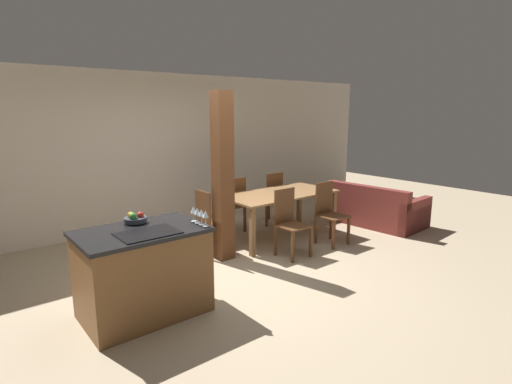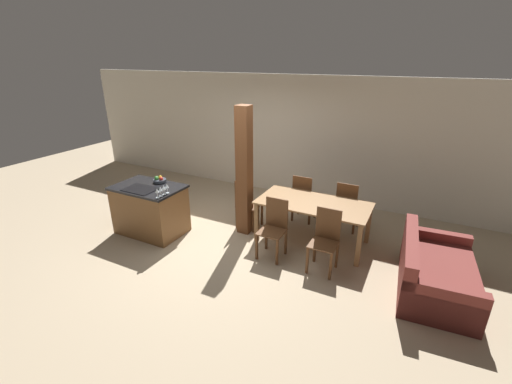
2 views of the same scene
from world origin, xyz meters
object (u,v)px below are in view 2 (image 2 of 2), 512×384
dining_chair_far_right (347,206)px  dining_chair_head_end (246,202)px  wine_glass_end (167,186)px  dining_table (313,207)px  wine_glass_near (157,191)px  dining_chair_near_right (325,239)px  kitchen_island (150,209)px  wine_glass_far (164,188)px  dining_chair_near_left (274,227)px  wine_glass_middle (160,189)px  couch (434,274)px  timber_post (244,172)px  fruit_bowl (160,180)px  dining_chair_far_left (303,197)px

dining_chair_far_right → dining_chair_head_end: size_ratio=1.00×
wine_glass_end → dining_table: bearing=26.5°
wine_glass_near → dining_chair_near_right: bearing=13.7°
dining_chair_far_right → kitchen_island: bearing=28.1°
wine_glass_near → wine_glass_far: (0.00, 0.16, 0.00)m
wine_glass_near → dining_chair_near_left: bearing=19.8°
wine_glass_middle → dining_chair_far_right: bearing=36.6°
wine_glass_far → couch: wine_glass_far is taller
wine_glass_middle → dining_chair_head_end: bearing=54.7°
wine_glass_far → timber_post: timber_post is taller
fruit_bowl → couch: fruit_bowl is taller
dining_chair_near_left → dining_chair_far_right: (0.85, 1.39, 0.00)m
wine_glass_middle → wine_glass_end: size_ratio=1.00×
dining_chair_head_end → wine_glass_middle: bearing=144.7°
dining_chair_near_left → dining_chair_far_right: same height
dining_chair_near_right → couch: 1.54m
wine_glass_end → dining_chair_near_right: wine_glass_end is taller
kitchen_island → wine_glass_near: wine_glass_near is taller
kitchen_island → wine_glass_middle: (0.54, -0.26, 0.58)m
wine_glass_end → dining_chair_near_left: wine_glass_end is taller
dining_chair_near_right → dining_table: bearing=121.4°
dining_chair_far_right → wine_glass_near: bearing=37.7°
wine_glass_middle → dining_chair_near_left: wine_glass_middle is taller
dining_chair_near_left → dining_chair_head_end: 1.13m
kitchen_island → dining_chair_far_left: (2.33, 1.70, 0.05)m
kitchen_island → dining_chair_far_right: (3.18, 1.70, 0.05)m
wine_glass_far → dining_chair_near_right: (2.63, 0.49, -0.53)m
wine_glass_near → wine_glass_middle: size_ratio=1.00×
wine_glass_far → dining_chair_far_left: (1.79, 1.88, -0.53)m
fruit_bowl → dining_chair_near_left: 2.32m
wine_glass_middle → wine_glass_far: (0.00, 0.08, 0.00)m
dining_chair_near_left → dining_table: bearing=58.6°
wine_glass_near → dining_table: wine_glass_near is taller
dining_chair_head_end → dining_chair_far_right: bearing=-68.3°
kitchen_island → dining_chair_far_left: 2.88m
dining_chair_far_right → couch: 1.95m
dining_chair_head_end → couch: size_ratio=0.58×
timber_post → fruit_bowl: bearing=-159.9°
wine_glass_middle → wine_glass_far: size_ratio=1.00×
dining_chair_near_left → wine_glass_end: bearing=-167.1°
wine_glass_middle → dining_chair_near_left: size_ratio=0.17×
wine_glass_near → wine_glass_end: (0.00, 0.24, 0.00)m
wine_glass_end → dining_chair_near_right: (2.63, 0.41, -0.53)m
kitchen_island → dining_chair_near_right: bearing=5.5°
fruit_bowl → wine_glass_end: bearing=-36.1°
wine_glass_far → dining_chair_head_end: (0.89, 1.18, -0.53)m
wine_glass_middle → wine_glass_end: same height
wine_glass_middle → dining_chair_far_right: 3.32m
kitchen_island → dining_chair_near_right: size_ratio=1.28×
wine_glass_near → wine_glass_end: same height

